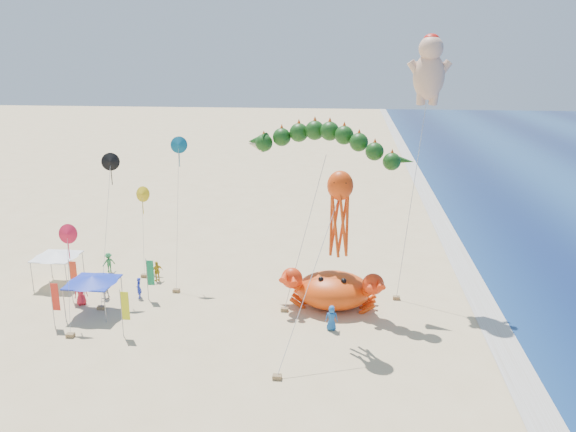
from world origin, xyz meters
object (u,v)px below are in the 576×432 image
object	(u,v)px
crab_inflatable	(333,289)
cherub_kite	(429,68)
canopy_white	(56,254)
canopy_blue	(92,279)
dragon_kite	(324,147)
octopus_kite	(339,207)

from	to	relation	value
crab_inflatable	cherub_kite	world-z (taller)	cherub_kite
canopy_white	crab_inflatable	bearing A→B (deg)	-4.86
crab_inflatable	canopy_blue	xyz separation A→B (m)	(-16.46, -2.71, 1.07)
dragon_kite	canopy_blue	bearing A→B (deg)	-161.50
crab_inflatable	dragon_kite	distance (m)	10.04
dragon_kite	canopy_blue	xyz separation A→B (m)	(-15.49, -5.18, -8.61)
crab_inflatable	cherub_kite	xyz separation A→B (m)	(6.19, 4.56, 15.03)
canopy_white	canopy_blue	bearing A→B (deg)	-41.95
crab_inflatable	canopy_white	distance (m)	21.61
dragon_kite	cherub_kite	bearing A→B (deg)	16.28
crab_inflatable	cherub_kite	size ratio (longest dim) A/B	0.38
cherub_kite	canopy_blue	distance (m)	27.58
dragon_kite	canopy_white	distance (m)	22.28
canopy_blue	canopy_white	bearing A→B (deg)	138.05
crab_inflatable	dragon_kite	xyz separation A→B (m)	(-0.97, 2.47, 9.68)
cherub_kite	octopus_kite	distance (m)	13.09
cherub_kite	octopus_kite	xyz separation A→B (m)	(-5.84, -8.60, -7.97)
dragon_kite	cherub_kite	distance (m)	9.18
crab_inflatable	octopus_kite	bearing A→B (deg)	-84.97
dragon_kite	cherub_kite	size ratio (longest dim) A/B	0.66
octopus_kite	canopy_white	xyz separation A→B (m)	(-21.87, 5.86, -5.99)
crab_inflatable	octopus_kite	distance (m)	8.14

